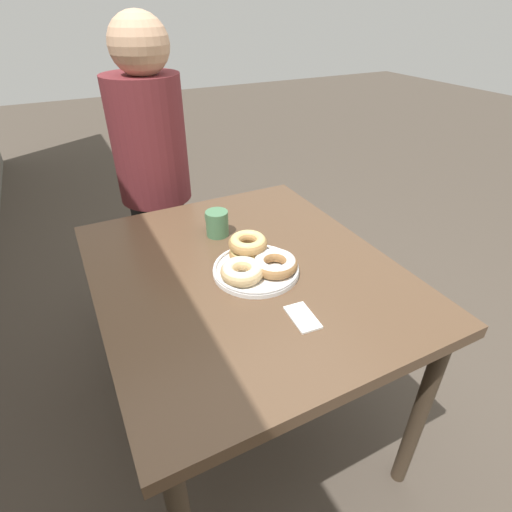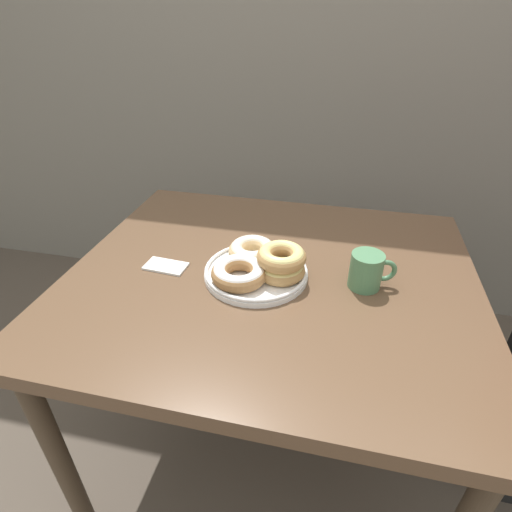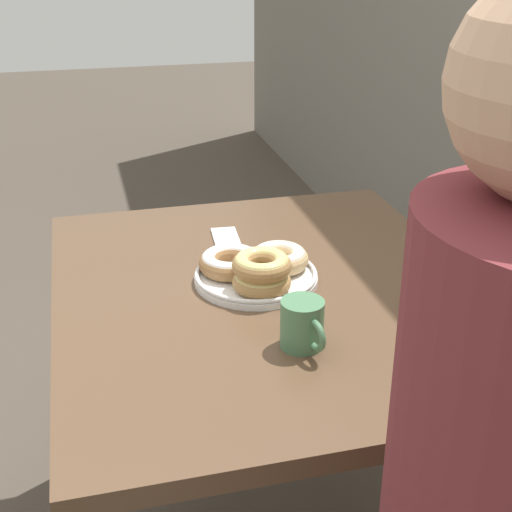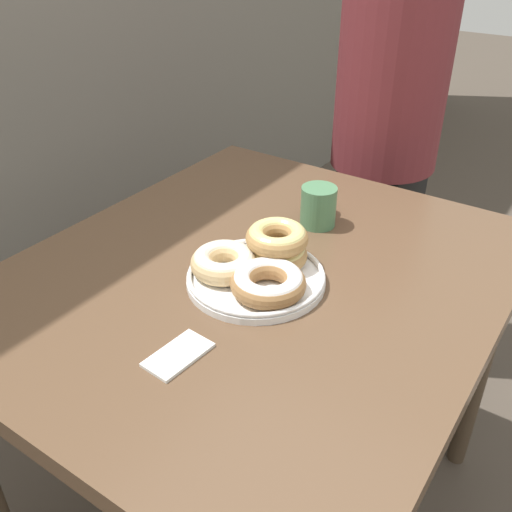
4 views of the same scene
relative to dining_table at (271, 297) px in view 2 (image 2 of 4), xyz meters
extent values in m
plane|color=#4C4238|center=(0.00, -0.12, -0.68)|extent=(14.00, 14.00, 0.00)
cube|color=slate|center=(0.00, 1.00, 0.62)|extent=(8.00, 0.05, 2.60)
cube|color=brown|center=(0.00, 0.00, 0.06)|extent=(1.05, 0.90, 0.04)
cylinder|color=#473828|center=(-0.46, -0.39, -0.32)|extent=(0.05, 0.05, 0.72)
cylinder|color=#473828|center=(-0.46, 0.39, -0.32)|extent=(0.05, 0.05, 0.72)
cylinder|color=#473828|center=(0.46, 0.39, -0.32)|extent=(0.05, 0.05, 0.72)
cylinder|color=white|center=(-0.04, -0.02, 0.09)|extent=(0.27, 0.27, 0.01)
torus|color=white|center=(-0.04, -0.02, 0.10)|extent=(0.26, 0.26, 0.01)
torus|color=#B2844C|center=(0.03, -0.03, 0.11)|extent=(0.15, 0.15, 0.04)
torus|color=#E0D17F|center=(0.03, -0.03, 0.12)|extent=(0.14, 0.14, 0.03)
torus|color=#D6B27A|center=(-0.06, 0.04, 0.12)|extent=(0.16, 0.16, 0.04)
torus|color=silver|center=(-0.06, 0.04, 0.12)|extent=(0.15, 0.15, 0.03)
torus|color=#9E7042|center=(-0.07, -0.07, 0.12)|extent=(0.16, 0.16, 0.04)
torus|color=white|center=(-0.07, -0.07, 0.12)|extent=(0.15, 0.15, 0.03)
torus|color=#B2844C|center=(0.03, -0.03, 0.15)|extent=(0.16, 0.16, 0.04)
torus|color=#E0D17F|center=(0.03, -0.03, 0.16)|extent=(0.15, 0.15, 0.03)
cylinder|color=#4C7F56|center=(0.23, -0.01, 0.13)|extent=(0.08, 0.08, 0.09)
cylinder|color=#382114|center=(0.23, -0.01, 0.17)|extent=(0.07, 0.07, 0.00)
torus|color=#4C7F56|center=(0.28, 0.00, 0.13)|extent=(0.06, 0.03, 0.06)
cube|color=white|center=(-0.28, -0.04, 0.08)|extent=(0.12, 0.07, 0.01)
camera|label=1|loc=(-0.93, 0.43, 0.79)|focal=28.00mm
camera|label=2|loc=(0.15, -0.85, 0.67)|focal=28.00mm
camera|label=3|loc=(1.29, -0.36, 0.78)|focal=50.00mm
camera|label=4|loc=(-0.78, -0.53, 0.70)|focal=40.00mm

